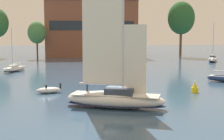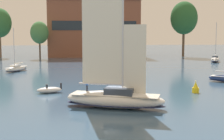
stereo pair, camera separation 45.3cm
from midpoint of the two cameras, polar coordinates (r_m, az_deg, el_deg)
The scene contains 10 objects.
ground_plane at distance 35.60m, azimuth 0.18°, elevation -6.92°, with size 400.00×400.00×0.00m, color #385675.
waterfront_building at distance 119.09m, azimuth -3.97°, elevation 7.70°, with size 34.17×18.01×21.21m.
tree_shore_left at distance 118.32m, azimuth 12.44°, elevation 9.24°, with size 9.78×9.78×20.12m.
tree_shore_right at distance 108.11m, azimuth -13.70°, elevation 6.65°, with size 6.09×6.09×12.53m.
sailboat_main at distance 35.33m, azimuth 0.22°, elevation -5.00°, with size 11.88×6.85×15.74m.
sailboat_moored_near_marina at distance 72.85m, azimuth -17.61°, elevation 0.25°, with size 4.94×7.17×9.69m.
sailboat_moored_mid_channel at distance 79.87m, azimuth 0.06°, elevation 1.30°, with size 5.57×8.60×11.52m.
sailboat_moored_far_slip at distance 98.68m, azimuth 17.78°, elevation 1.91°, with size 5.91×8.72×11.75m.
motor_tender at distance 45.13m, azimuth -11.77°, elevation -3.60°, with size 3.73×2.17×1.35m.
channel_buoy at distance 45.96m, azimuth 14.63°, elevation -3.17°, with size 0.97×0.97×1.77m.
Camera 1 is at (-4.25, -34.35, 8.32)m, focal length 50.00 mm.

